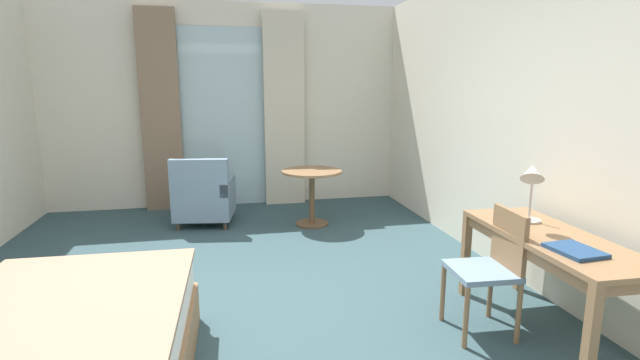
{
  "coord_description": "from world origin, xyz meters",
  "views": [
    {
      "loc": [
        -0.07,
        -3.39,
        1.72
      ],
      "look_at": [
        0.66,
        0.11,
        1.01
      ],
      "focal_mm": 26.13,
      "sensor_mm": 36.0,
      "label": 1
    }
  ],
  "objects_px": {
    "writing_desk": "(552,248)",
    "desk_lamp": "(532,180)",
    "closed_book": "(575,250)",
    "armchair_by_window": "(204,197)",
    "desk_chair": "(492,263)",
    "round_cafe_table": "(312,184)"
  },
  "relations": [
    {
      "from": "desk_lamp",
      "to": "writing_desk",
      "type": "bearing_deg",
      "value": -76.09
    },
    {
      "from": "writing_desk",
      "to": "closed_book",
      "type": "distance_m",
      "value": 0.35
    },
    {
      "from": "desk_chair",
      "to": "round_cafe_table",
      "type": "distance_m",
      "value": 2.94
    },
    {
      "from": "desk_chair",
      "to": "closed_book",
      "type": "distance_m",
      "value": 0.56
    },
    {
      "from": "writing_desk",
      "to": "desk_lamp",
      "type": "bearing_deg",
      "value": 103.91
    },
    {
      "from": "desk_chair",
      "to": "desk_lamp",
      "type": "relative_size",
      "value": 1.69
    },
    {
      "from": "closed_book",
      "to": "armchair_by_window",
      "type": "relative_size",
      "value": 0.34
    },
    {
      "from": "armchair_by_window",
      "to": "round_cafe_table",
      "type": "distance_m",
      "value": 1.37
    },
    {
      "from": "round_cafe_table",
      "to": "closed_book",
      "type": "bearing_deg",
      "value": -72.86
    },
    {
      "from": "desk_chair",
      "to": "armchair_by_window",
      "type": "height_order",
      "value": "desk_chair"
    },
    {
      "from": "closed_book",
      "to": "armchair_by_window",
      "type": "distance_m",
      "value": 4.29
    },
    {
      "from": "desk_chair",
      "to": "closed_book",
      "type": "bearing_deg",
      "value": -57.82
    },
    {
      "from": "desk_lamp",
      "to": "armchair_by_window",
      "type": "bearing_deg",
      "value": 128.08
    },
    {
      "from": "desk_chair",
      "to": "armchair_by_window",
      "type": "distance_m",
      "value": 3.76
    },
    {
      "from": "desk_chair",
      "to": "closed_book",
      "type": "height_order",
      "value": "desk_chair"
    },
    {
      "from": "closed_book",
      "to": "armchair_by_window",
      "type": "height_order",
      "value": "armchair_by_window"
    },
    {
      "from": "writing_desk",
      "to": "desk_chair",
      "type": "height_order",
      "value": "desk_chair"
    },
    {
      "from": "desk_lamp",
      "to": "armchair_by_window",
      "type": "relative_size",
      "value": 0.6
    },
    {
      "from": "writing_desk",
      "to": "round_cafe_table",
      "type": "xyz_separation_m",
      "value": [
        -1.11,
        2.96,
        -0.11
      ]
    },
    {
      "from": "closed_book",
      "to": "round_cafe_table",
      "type": "bearing_deg",
      "value": 102.51
    },
    {
      "from": "armchair_by_window",
      "to": "closed_book",
      "type": "bearing_deg",
      "value": -56.78
    },
    {
      "from": "closed_book",
      "to": "round_cafe_table",
      "type": "distance_m",
      "value": 3.44
    }
  ]
}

